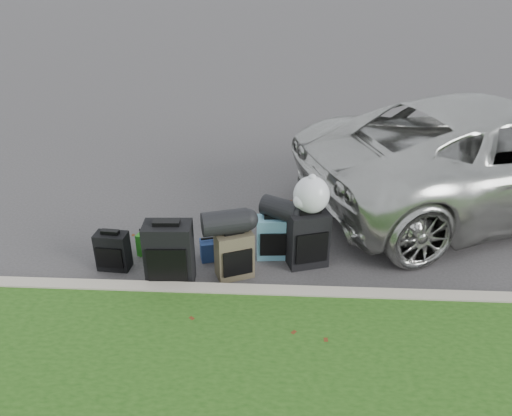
{
  "coord_description": "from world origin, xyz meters",
  "views": [
    {
      "loc": [
        0.19,
        -5.55,
        3.57
      ],
      "look_at": [
        -0.1,
        0.2,
        0.55
      ],
      "focal_mm": 35.0,
      "sensor_mm": 36.0,
      "label": 1
    }
  ],
  "objects_px": {
    "suitcase_large_black_left": "(169,254)",
    "tote_navy": "(210,250)",
    "suitcase_small_black": "(113,251)",
    "suv": "(497,154)",
    "suitcase_teal": "(272,237)",
    "suitcase_large_black_right": "(308,239)",
    "tote_green": "(149,244)",
    "suitcase_olive": "(234,254)"
  },
  "relations": [
    {
      "from": "suitcase_large_black_left",
      "to": "suv",
      "type": "bearing_deg",
      "value": 24.51
    },
    {
      "from": "suv",
      "to": "suitcase_small_black",
      "type": "height_order",
      "value": "suv"
    },
    {
      "from": "suitcase_large_black_left",
      "to": "suitcase_teal",
      "type": "relative_size",
      "value": 1.4
    },
    {
      "from": "tote_navy",
      "to": "tote_green",
      "type": "bearing_deg",
      "value": 159.46
    },
    {
      "from": "suv",
      "to": "tote_navy",
      "type": "xyz_separation_m",
      "value": [
        -4.12,
        -1.8,
        -0.69
      ]
    },
    {
      "from": "suitcase_teal",
      "to": "suitcase_large_black_right",
      "type": "height_order",
      "value": "suitcase_large_black_right"
    },
    {
      "from": "suitcase_large_black_left",
      "to": "tote_navy",
      "type": "height_order",
      "value": "suitcase_large_black_left"
    },
    {
      "from": "suitcase_small_black",
      "to": "tote_navy",
      "type": "xyz_separation_m",
      "value": [
        1.17,
        0.26,
        -0.11
      ]
    },
    {
      "from": "suitcase_teal",
      "to": "tote_green",
      "type": "xyz_separation_m",
      "value": [
        -1.6,
        -0.03,
        -0.13
      ]
    },
    {
      "from": "suitcase_teal",
      "to": "tote_navy",
      "type": "bearing_deg",
      "value": -177.09
    },
    {
      "from": "suitcase_large_black_left",
      "to": "tote_navy",
      "type": "relative_size",
      "value": 2.97
    },
    {
      "from": "suitcase_teal",
      "to": "suitcase_large_black_right",
      "type": "distance_m",
      "value": 0.47
    },
    {
      "from": "suv",
      "to": "suitcase_olive",
      "type": "xyz_separation_m",
      "value": [
        -3.78,
        -2.14,
        -0.52
      ]
    },
    {
      "from": "suitcase_small_black",
      "to": "suitcase_large_black_right",
      "type": "height_order",
      "value": "suitcase_large_black_right"
    },
    {
      "from": "suitcase_teal",
      "to": "tote_navy",
      "type": "relative_size",
      "value": 2.12
    },
    {
      "from": "suitcase_olive",
      "to": "tote_navy",
      "type": "relative_size",
      "value": 2.24
    },
    {
      "from": "suitcase_olive",
      "to": "suitcase_teal",
      "type": "distance_m",
      "value": 0.63
    },
    {
      "from": "suitcase_large_black_right",
      "to": "suitcase_large_black_left",
      "type": "bearing_deg",
      "value": 179.41
    },
    {
      "from": "suitcase_teal",
      "to": "tote_green",
      "type": "relative_size",
      "value": 1.87
    },
    {
      "from": "suitcase_small_black",
      "to": "suitcase_large_black_right",
      "type": "xyz_separation_m",
      "value": [
        2.4,
        0.21,
        0.12
      ]
    },
    {
      "from": "suitcase_small_black",
      "to": "suitcase_large_black_left",
      "type": "relative_size",
      "value": 0.62
    },
    {
      "from": "suitcase_teal",
      "to": "tote_navy",
      "type": "height_order",
      "value": "suitcase_teal"
    },
    {
      "from": "suitcase_olive",
      "to": "suitcase_large_black_right",
      "type": "bearing_deg",
      "value": -3.82
    },
    {
      "from": "suitcase_olive",
      "to": "suitcase_large_black_right",
      "type": "xyz_separation_m",
      "value": [
        0.89,
        0.29,
        0.07
      ]
    },
    {
      "from": "tote_green",
      "to": "suitcase_small_black",
      "type": "bearing_deg",
      "value": -122.06
    },
    {
      "from": "suitcase_olive",
      "to": "tote_navy",
      "type": "xyz_separation_m",
      "value": [
        -0.34,
        0.34,
        -0.16
      ]
    },
    {
      "from": "suitcase_large_black_left",
      "to": "suitcase_olive",
      "type": "height_order",
      "value": "suitcase_large_black_left"
    },
    {
      "from": "suitcase_large_black_left",
      "to": "suitcase_large_black_right",
      "type": "distance_m",
      "value": 1.7
    },
    {
      "from": "tote_navy",
      "to": "suv",
      "type": "bearing_deg",
      "value": 8.39
    },
    {
      "from": "tote_green",
      "to": "suitcase_large_black_left",
      "type": "bearing_deg",
      "value": -41.15
    },
    {
      "from": "tote_green",
      "to": "suv",
      "type": "bearing_deg",
      "value": 33.99
    },
    {
      "from": "suv",
      "to": "suitcase_olive",
      "type": "height_order",
      "value": "suv"
    },
    {
      "from": "suv",
      "to": "suitcase_teal",
      "type": "xyz_separation_m",
      "value": [
        -3.33,
        -1.69,
        -0.54
      ]
    },
    {
      "from": "tote_navy",
      "to": "suitcase_small_black",
      "type": "bearing_deg",
      "value": 177.52
    },
    {
      "from": "suitcase_large_black_left",
      "to": "suitcase_large_black_right",
      "type": "xyz_separation_m",
      "value": [
        1.63,
        0.48,
        -0.03
      ]
    },
    {
      "from": "suitcase_large_black_left",
      "to": "tote_green",
      "type": "height_order",
      "value": "suitcase_large_black_left"
    },
    {
      "from": "tote_green",
      "to": "tote_navy",
      "type": "bearing_deg",
      "value": 9.37
    },
    {
      "from": "suitcase_small_black",
      "to": "suitcase_large_black_left",
      "type": "height_order",
      "value": "suitcase_large_black_left"
    },
    {
      "from": "suitcase_olive",
      "to": "suitcase_large_black_left",
      "type": "bearing_deg",
      "value": 171.76
    },
    {
      "from": "suitcase_large_black_right",
      "to": "tote_navy",
      "type": "xyz_separation_m",
      "value": [
        -1.23,
        0.05,
        -0.23
      ]
    },
    {
      "from": "suitcase_large_black_left",
      "to": "suitcase_teal",
      "type": "height_order",
      "value": "suitcase_large_black_left"
    },
    {
      "from": "suv",
      "to": "suitcase_large_black_right",
      "type": "distance_m",
      "value": 3.46
    }
  ]
}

